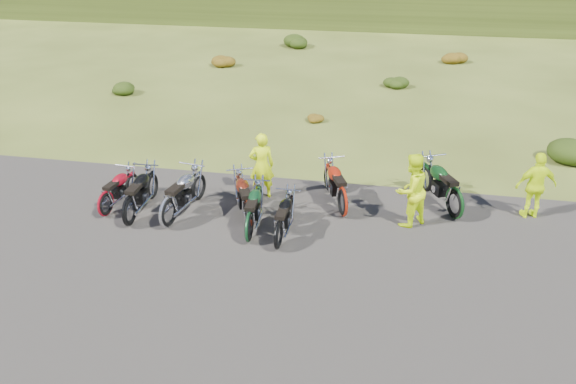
% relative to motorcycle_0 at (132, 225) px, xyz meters
% --- Properties ---
extents(ground, '(300.00, 300.00, 0.00)m').
position_rel_motorcycle_0_xyz_m(ground, '(3.71, -0.58, 0.00)').
color(ground, '#3E4617').
rests_on(ground, ground).
extents(gravel_pad, '(20.00, 12.00, 0.04)m').
position_rel_motorcycle_0_xyz_m(gravel_pad, '(3.71, -2.58, 0.00)').
color(gravel_pad, black).
rests_on(gravel_pad, ground).
extents(shrub_1, '(1.03, 1.03, 0.61)m').
position_rel_motorcycle_0_xyz_m(shrub_1, '(-5.39, 10.72, 0.31)').
color(shrub_1, black).
rests_on(shrub_1, ground).
extents(shrub_2, '(1.30, 1.30, 0.77)m').
position_rel_motorcycle_0_xyz_m(shrub_2, '(-2.49, 16.02, 0.38)').
color(shrub_2, brown).
rests_on(shrub_2, ground).
extents(shrub_3, '(1.56, 1.56, 0.92)m').
position_rel_motorcycle_0_xyz_m(shrub_3, '(0.41, 21.32, 0.46)').
color(shrub_3, black).
rests_on(shrub_3, ground).
extents(shrub_4, '(0.77, 0.77, 0.45)m').
position_rel_motorcycle_0_xyz_m(shrub_4, '(3.31, 8.62, 0.23)').
color(shrub_4, brown).
rests_on(shrub_4, ground).
extents(shrub_5, '(1.03, 1.03, 0.61)m').
position_rel_motorcycle_0_xyz_m(shrub_5, '(6.21, 13.92, 0.31)').
color(shrub_5, black).
rests_on(shrub_5, ground).
extents(shrub_6, '(1.30, 1.30, 0.77)m').
position_rel_motorcycle_0_xyz_m(shrub_6, '(9.11, 19.22, 0.38)').
color(shrub_6, brown).
rests_on(shrub_6, ground).
extents(motorcycle_0, '(0.78, 2.20, 1.15)m').
position_rel_motorcycle_0_xyz_m(motorcycle_0, '(0.00, 0.00, 0.00)').
color(motorcycle_0, black).
rests_on(motorcycle_0, ground).
extents(motorcycle_1, '(0.84, 1.94, 0.98)m').
position_rel_motorcycle_0_xyz_m(motorcycle_1, '(-0.82, 0.33, 0.00)').
color(motorcycle_1, maroon).
rests_on(motorcycle_1, ground).
extents(motorcycle_2, '(0.83, 2.11, 1.09)m').
position_rel_motorcycle_0_xyz_m(motorcycle_2, '(3.10, -0.19, 0.00)').
color(motorcycle_2, black).
rests_on(motorcycle_2, ground).
extents(motorcycle_3, '(1.13, 2.38, 1.20)m').
position_rel_motorcycle_0_xyz_m(motorcycle_3, '(0.98, 0.10, 0.00)').
color(motorcycle_3, '#9A999D').
rests_on(motorcycle_3, ground).
extents(motorcycle_4, '(1.53, 2.25, 1.13)m').
position_rel_motorcycle_0_xyz_m(motorcycle_4, '(2.94, 0.35, 0.00)').
color(motorcycle_4, '#45150B').
rests_on(motorcycle_4, ground).
extents(motorcycle_5, '(0.69, 1.96, 1.02)m').
position_rel_motorcycle_0_xyz_m(motorcycle_5, '(3.84, -0.38, 0.00)').
color(motorcycle_5, black).
rests_on(motorcycle_5, ground).
extents(motorcycle_6, '(1.49, 2.31, 1.15)m').
position_rel_motorcycle_0_xyz_m(motorcycle_6, '(5.13, 1.48, 0.00)').
color(motorcycle_6, maroon).
rests_on(motorcycle_6, ground).
extents(motorcycle_7, '(1.73, 2.45, 1.23)m').
position_rel_motorcycle_0_xyz_m(motorcycle_7, '(7.93, 1.89, 0.00)').
color(motorcycle_7, black).
rests_on(motorcycle_7, ground).
extents(person_middle, '(0.78, 0.63, 1.84)m').
position_rel_motorcycle_0_xyz_m(person_middle, '(2.86, 2.14, 0.92)').
color(person_middle, '#C8E40C').
rests_on(person_middle, ground).
extents(person_right_a, '(1.15, 1.14, 1.88)m').
position_rel_motorcycle_0_xyz_m(person_right_a, '(6.78, 1.33, 0.94)').
color(person_right_a, '#C8E40C').
rests_on(person_right_a, ground).
extents(person_right_b, '(1.10, 0.66, 1.75)m').
position_rel_motorcycle_0_xyz_m(person_right_b, '(9.87, 2.33, 0.87)').
color(person_right_b, '#C8E40C').
rests_on(person_right_b, ground).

